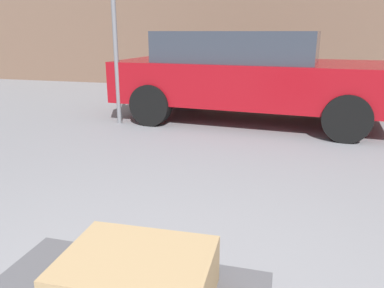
% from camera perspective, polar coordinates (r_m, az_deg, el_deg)
% --- Properties ---
extents(suitcase_tan_rear_left, '(0.62, 0.49, 0.22)m').
position_cam_1_polar(suitcase_tan_rear_left, '(1.67, -8.14, -19.34)').
color(suitcase_tan_rear_left, '#9E7F56').
rests_on(suitcase_tan_rear_left, luggage_cart).
extents(parked_car, '(4.42, 2.17, 1.42)m').
position_cam_1_polar(parked_car, '(6.32, 8.53, 10.26)').
color(parked_car, maroon).
rests_on(parked_car, ground_plane).
extents(no_parking_sign, '(0.50, 0.07, 2.48)m').
position_cam_1_polar(no_parking_sign, '(6.13, -11.46, 17.15)').
color(no_parking_sign, slate).
rests_on(no_parking_sign, ground_plane).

